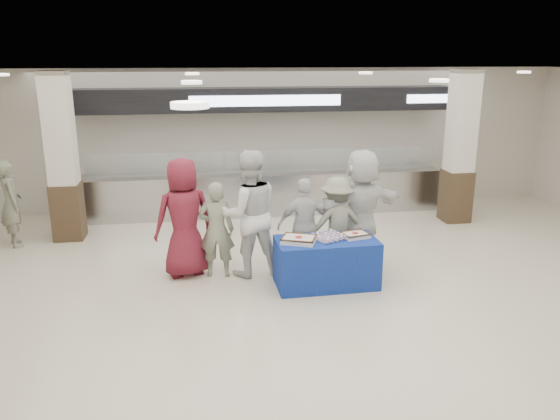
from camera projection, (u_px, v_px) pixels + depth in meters
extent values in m
plane|color=beige|center=(315.00, 323.00, 7.33)|extent=(14.00, 14.00, 0.00)
cube|color=#AEB0B5|center=(265.00, 194.00, 12.34)|extent=(8.00, 0.80, 0.90)
cube|color=#AEB0B5|center=(265.00, 173.00, 12.21)|extent=(8.00, 0.85, 0.04)
cube|color=white|center=(266.00, 161.00, 11.83)|extent=(7.60, 0.02, 0.50)
cube|color=black|center=(264.00, 99.00, 11.76)|extent=(8.40, 0.70, 0.50)
cube|color=white|center=(266.00, 101.00, 11.42)|extent=(3.20, 0.03, 0.22)
cube|color=white|center=(438.00, 99.00, 11.97)|extent=(1.40, 0.03, 0.18)
cube|color=#352618|center=(68.00, 211.00, 10.59)|extent=(0.55, 0.55, 1.10)
cube|color=beige|center=(59.00, 129.00, 10.15)|extent=(0.50, 0.50, 2.10)
cube|color=#352618|center=(456.00, 196.00, 11.75)|extent=(0.55, 0.55, 1.10)
cube|color=beige|center=(462.00, 121.00, 11.31)|extent=(0.50, 0.50, 2.10)
cube|color=navy|center=(326.00, 263.00, 8.44)|extent=(1.57, 0.82, 0.75)
cube|color=silver|center=(299.00, 240.00, 8.21)|extent=(0.60, 0.54, 0.08)
cube|color=#4A2C15|center=(299.00, 237.00, 8.20)|extent=(0.60, 0.54, 0.02)
cylinder|color=#B42519|center=(299.00, 237.00, 8.20)|extent=(0.14, 0.14, 0.01)
cube|color=silver|center=(355.00, 235.00, 8.45)|extent=(0.45, 0.39, 0.06)
cube|color=#4A2C15|center=(355.00, 233.00, 8.44)|extent=(0.45, 0.39, 0.02)
cylinder|color=#B42519|center=(355.00, 233.00, 8.44)|extent=(0.11, 0.11, 0.01)
cube|color=#B1B1B6|center=(329.00, 238.00, 8.38)|extent=(0.54, 0.49, 0.02)
imported|color=maroon|center=(184.00, 218.00, 8.70)|extent=(1.09, 0.87, 1.94)
imported|color=slate|center=(216.00, 230.00, 8.70)|extent=(0.62, 0.45, 1.57)
imported|color=silver|center=(249.00, 214.00, 8.71)|extent=(1.09, 0.91, 2.06)
imported|color=silver|center=(305.00, 226.00, 8.91)|extent=(0.93, 0.40, 1.57)
imported|color=slate|center=(337.00, 224.00, 8.99)|extent=(1.06, 0.66, 1.58)
imported|color=white|center=(361.00, 208.00, 9.11)|extent=(1.95, 1.19, 2.01)
imported|color=slate|center=(11.00, 203.00, 10.11)|extent=(0.62, 0.71, 1.64)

